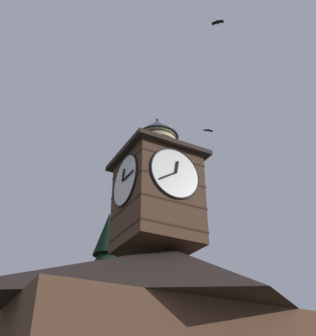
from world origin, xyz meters
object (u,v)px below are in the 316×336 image
at_px(pine_tree_behind, 102,334).
at_px(flying_bird_high, 208,130).
at_px(clock_tower, 157,189).
at_px(moon, 164,293).
at_px(flying_bird_low, 218,22).

distance_m(pine_tree_behind, flying_bird_high, 14.51).
xyz_separation_m(clock_tower, flying_bird_high, (-4.59, -1.25, 6.16)).
bearing_deg(moon, flying_bird_low, 65.60).
bearing_deg(flying_bird_high, flying_bird_low, 61.83).
distance_m(moon, flying_bird_low, 37.02).
xyz_separation_m(clock_tower, moon, (-16.62, -28.78, 2.46)).
bearing_deg(moon, flying_bird_high, 66.39).
relative_size(pine_tree_behind, flying_bird_low, 21.13).
bearing_deg(moon, clock_tower, 59.99).
bearing_deg(flying_bird_low, flying_bird_high, -118.17).
bearing_deg(flying_bird_low, moon, -114.40).
bearing_deg(pine_tree_behind, flying_bird_low, 94.70).
distance_m(clock_tower, moon, 33.33).
distance_m(clock_tower, flying_bird_low, 10.31).
distance_m(flying_bird_high, flying_bird_low, 7.06).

